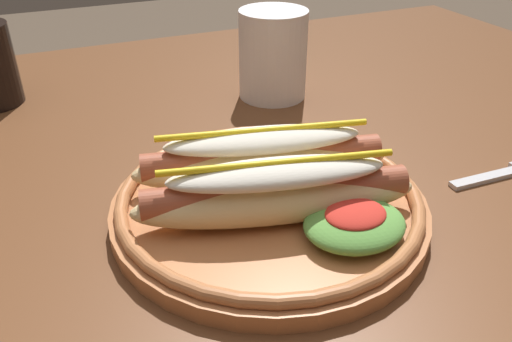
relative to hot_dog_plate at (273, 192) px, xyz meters
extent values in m
cube|color=brown|center=(-0.07, 0.14, -0.04)|extent=(1.50, 0.90, 0.04)
cylinder|color=brown|center=(0.59, 0.50, -0.41)|extent=(0.06, 0.06, 0.70)
cylinder|color=#B77042|center=(0.00, 0.00, -0.02)|extent=(0.29, 0.29, 0.02)
torus|color=#B77042|center=(0.00, 0.00, -0.01)|extent=(0.28, 0.28, 0.01)
ellipsoid|color=#E0C184|center=(-0.01, -0.03, 0.01)|extent=(0.25, 0.10, 0.04)
cylinder|color=#9E4C33|center=(-0.01, -0.03, 0.02)|extent=(0.22, 0.08, 0.03)
ellipsoid|color=silver|center=(-0.01, -0.03, 0.04)|extent=(0.19, 0.08, 0.02)
cylinder|color=yellow|center=(-0.01, -0.03, 0.05)|extent=(0.19, 0.05, 0.01)
ellipsoid|color=#E0C184|center=(0.00, 0.03, 0.01)|extent=(0.25, 0.10, 0.04)
cylinder|color=#9E4C33|center=(0.00, 0.03, 0.02)|extent=(0.22, 0.08, 0.03)
ellipsoid|color=silver|center=(0.00, 0.03, 0.04)|extent=(0.19, 0.08, 0.02)
cylinder|color=yellow|center=(0.00, 0.03, 0.05)|extent=(0.19, 0.05, 0.01)
ellipsoid|color=#5B9942|center=(0.04, -0.07, 0.00)|extent=(0.09, 0.07, 0.02)
ellipsoid|color=red|center=(0.04, -0.07, 0.01)|extent=(0.05, 0.04, 0.01)
cube|color=silver|center=(0.23, -0.03, -0.02)|extent=(0.09, 0.01, 0.00)
cylinder|color=white|center=(0.12, 0.26, 0.03)|extent=(0.09, 0.09, 0.12)
camera|label=1|loc=(-0.17, -0.35, 0.26)|focal=36.42mm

